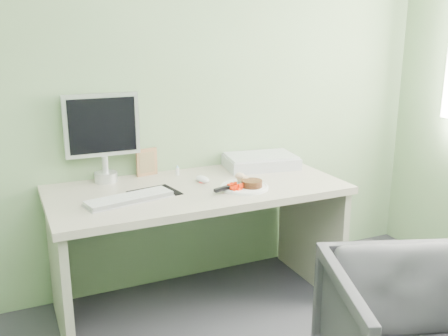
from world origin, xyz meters
name	(u,v)px	position (x,y,z in m)	size (l,w,h in m)	color
wall_back	(172,67)	(0.00, 2.00, 1.35)	(3.50, 3.50, 0.00)	#7EA272
desk	(198,217)	(0.00, 1.62, 0.55)	(1.60, 0.75, 0.73)	#B0A293
plate	(244,187)	(0.22, 1.48, 0.74)	(0.26, 0.26, 0.01)	white
steak	(252,184)	(0.25, 1.46, 0.76)	(0.11, 0.11, 0.04)	black
potato_pile	(243,177)	(0.24, 1.54, 0.77)	(0.11, 0.08, 0.06)	tan
carrot_heap	(235,185)	(0.15, 1.46, 0.77)	(0.06, 0.06, 0.04)	#FF2B05
steak_knife	(228,187)	(0.11, 1.46, 0.76)	(0.25, 0.10, 0.02)	silver
mousepad	(155,193)	(-0.25, 1.60, 0.73)	(0.23, 0.21, 0.00)	black
keyboard	(129,198)	(-0.40, 1.53, 0.75)	(0.44, 0.13, 0.02)	white
computer_mouse	(202,179)	(0.05, 1.68, 0.75)	(0.06, 0.10, 0.04)	white
photo_frame	(147,162)	(-0.19, 1.95, 0.81)	(0.13, 0.02, 0.16)	brown
eyedrop_bottle	(178,171)	(-0.03, 1.88, 0.76)	(0.02, 0.02, 0.06)	white
scanner	(260,162)	(0.51, 1.84, 0.76)	(0.44, 0.29, 0.07)	#ADB0B4
monitor	(102,133)	(-0.44, 1.94, 1.01)	(0.41, 0.13, 0.50)	silver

